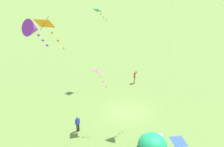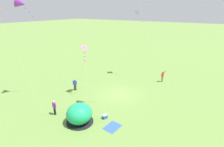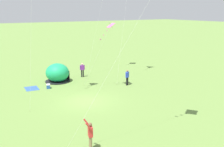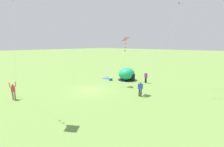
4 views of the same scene
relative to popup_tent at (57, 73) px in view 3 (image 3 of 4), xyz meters
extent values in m
plane|color=olive|center=(7.71, -0.20, -1.00)|extent=(300.00, 300.00, 0.00)
ellipsoid|color=#1EAD6B|center=(0.00, -0.01, 0.05)|extent=(2.70, 2.60, 2.10)
cylinder|color=black|center=(0.00, -0.01, -0.95)|extent=(2.81, 2.81, 0.10)
cube|color=black|center=(-0.18, 1.25, -0.45)|extent=(0.81, 0.23, 1.10)
cube|color=#3359A5|center=(1.18, -3.29, -0.99)|extent=(1.81, 1.45, 0.01)
cube|color=#2659B2|center=(2.01, -1.78, -0.81)|extent=(0.61, 0.51, 0.38)
cube|color=white|center=(2.01, -1.78, -0.59)|extent=(0.62, 0.52, 0.06)
cylinder|color=black|center=(5.42, 5.81, -0.56)|extent=(0.15, 0.15, 0.88)
cylinder|color=black|center=(5.33, 5.98, -0.56)|extent=(0.15, 0.15, 0.88)
cube|color=blue|center=(5.38, 5.90, 0.18)|extent=(0.39, 0.45, 0.60)
sphere|color=#9E7051|center=(5.38, 5.90, 0.61)|extent=(0.22, 0.22, 0.22)
cylinder|color=blue|center=(5.49, 5.67, 0.18)|extent=(0.09, 0.09, 0.58)
cylinder|color=blue|center=(5.26, 6.12, 0.18)|extent=(0.09, 0.09, 0.58)
cylinder|color=black|center=(-0.42, 3.42, -0.56)|extent=(0.15, 0.15, 0.88)
cylinder|color=black|center=(-0.46, 3.22, -0.56)|extent=(0.15, 0.15, 0.88)
cube|color=purple|center=(-0.44, 3.32, 0.18)|extent=(0.31, 0.42, 0.60)
sphere|color=beige|center=(-0.44, 3.32, 0.61)|extent=(0.22, 0.22, 0.22)
cylinder|color=purple|center=(-0.39, 3.57, 0.18)|extent=(0.09, 0.09, 0.58)
cylinder|color=purple|center=(-0.49, 3.08, 0.18)|extent=(0.09, 0.09, 0.58)
cylinder|color=#8C7251|center=(15.47, -3.74, -0.56)|extent=(0.15, 0.15, 0.88)
cylinder|color=#8C7251|center=(15.28, -3.68, -0.56)|extent=(0.15, 0.15, 0.88)
cube|color=red|center=(15.37, -3.71, 0.18)|extent=(0.43, 0.33, 0.60)
sphere|color=brown|center=(15.37, -3.71, 0.61)|extent=(0.22, 0.22, 0.22)
cylinder|color=red|center=(15.59, -3.93, 0.65)|extent=(0.13, 0.39, 0.50)
cylinder|color=red|center=(15.08, -3.78, 0.65)|extent=(0.24, 0.38, 0.50)
cylinder|color=silver|center=(6.24, -4.18, 6.34)|extent=(2.43, 1.92, 14.68)
cylinder|color=brown|center=(7.45, -5.14, -0.97)|extent=(0.03, 0.03, 0.06)
cylinder|color=silver|center=(2.83, 7.04, 4.87)|extent=(3.45, 3.98, 11.74)
cylinder|color=brown|center=(4.55, 5.05, -0.97)|extent=(0.03, 0.03, 0.06)
cylinder|color=silver|center=(15.31, -1.82, 4.32)|extent=(0.90, 6.65, 10.63)
cylinder|color=silver|center=(-1.80, 6.26, 5.37)|extent=(1.21, 3.98, 12.73)
cylinder|color=brown|center=(-1.20, 4.28, -0.97)|extent=(0.03, 0.03, 0.06)
cylinder|color=silver|center=(4.27, 2.77, 2.25)|extent=(2.41, 1.99, 6.49)
cylinder|color=brown|center=(3.07, 1.78, -0.97)|extent=(0.03, 0.03, 0.06)
cube|color=pink|center=(5.47, 3.76, 5.49)|extent=(0.82, 0.72, 0.45)
cylinder|color=#332314|center=(5.47, 3.76, 5.50)|extent=(0.32, 0.27, 0.57)
cube|color=pink|center=(5.15, 3.50, 4.97)|extent=(0.21, 0.15, 0.12)
cube|color=pink|center=(4.88, 3.27, 4.52)|extent=(0.20, 0.16, 0.12)
cube|color=pink|center=(4.61, 3.05, 4.08)|extent=(0.17, 0.20, 0.12)
camera|label=1|loc=(-17.57, 8.30, 14.62)|focal=42.00mm
camera|label=2|loc=(-11.03, -11.21, 10.10)|focal=28.00mm
camera|label=3|loc=(27.78, -9.93, 7.00)|focal=42.00mm
camera|label=4|loc=(19.72, 14.44, 4.92)|focal=24.00mm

